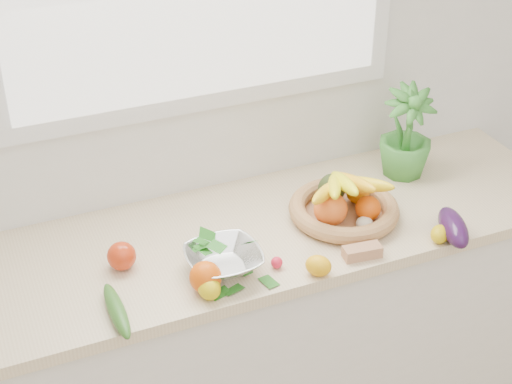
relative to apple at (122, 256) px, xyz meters
name	(u,v)px	position (x,y,z in m)	size (l,w,h in m)	color
back_wall	(201,63)	(0.38, 0.33, 0.41)	(4.50, 0.02, 2.70)	white
counter_cabinet	(240,346)	(0.38, 0.03, -0.51)	(2.20, 0.58, 0.86)	silver
countertop	(239,239)	(0.38, 0.03, -0.06)	(2.24, 0.62, 0.04)	beige
orange_loose	(206,277)	(0.19, -0.19, 0.00)	(0.09, 0.09, 0.09)	#E15107
lemon_a	(209,288)	(0.19, -0.22, -0.01)	(0.06, 0.08, 0.06)	#D9BC0B
lemon_b	(440,234)	(0.92, -0.25, -0.01)	(0.05, 0.07, 0.05)	gold
lemon_c	(318,266)	(0.51, -0.25, -0.01)	(0.06, 0.08, 0.06)	#F3A80D
apple	(122,256)	(0.00, 0.00, 0.00)	(0.08, 0.08, 0.08)	red
ginger	(362,252)	(0.67, -0.23, -0.02)	(0.11, 0.05, 0.04)	tan
garlic_a	(297,211)	(0.58, 0.04, -0.02)	(0.06, 0.06, 0.05)	silver
garlic_b	(387,204)	(0.87, -0.03, -0.02)	(0.05, 0.05, 0.04)	silver
garlic_c	(365,224)	(0.74, -0.11, -0.02)	(0.05, 0.05, 0.05)	silver
eggplant	(453,227)	(0.97, -0.25, 0.00)	(0.08, 0.20, 0.08)	#2C0F38
cucumber	(117,310)	(-0.07, -0.20, -0.02)	(0.04, 0.24, 0.04)	#225719
radish	(277,262)	(0.41, -0.17, -0.02)	(0.03, 0.03, 0.03)	red
potted_herb	(406,133)	(1.04, 0.15, 0.11)	(0.18, 0.18, 0.33)	#3D8B32
fruit_basket	(343,204)	(0.71, -0.02, 0.01)	(0.40, 0.40, 0.18)	tan
colander_with_spinach	(223,255)	(0.26, -0.13, 0.02)	(0.22, 0.22, 0.12)	white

